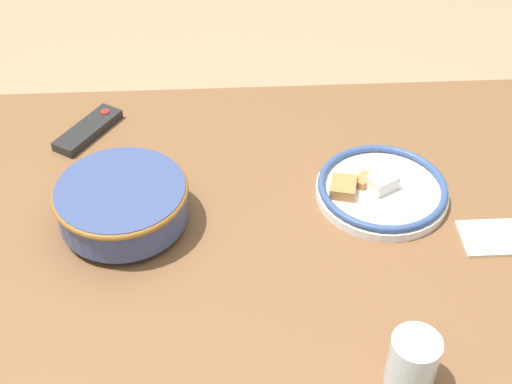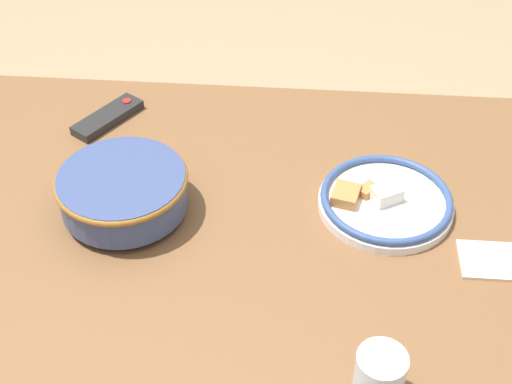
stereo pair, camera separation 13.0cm
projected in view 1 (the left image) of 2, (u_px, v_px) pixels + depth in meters
dining_table at (216, 274)px, 1.31m from camera, size 1.45×1.00×0.75m
noodle_bowl at (122, 203)px, 1.27m from camera, size 0.24×0.24×0.09m
food_plate at (381, 189)px, 1.35m from camera, size 0.25×0.25×0.05m
tv_remote at (88, 130)px, 1.50m from camera, size 0.14×0.17×0.02m
drinking_glass at (413, 362)px, 1.02m from camera, size 0.07×0.07×0.10m
folded_napkin at (496, 238)px, 1.27m from camera, size 0.13×0.09×0.01m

